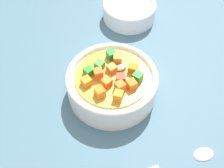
# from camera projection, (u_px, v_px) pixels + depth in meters

# --- Properties ---
(ground_plane) EXTENTS (1.40, 1.40, 0.02)m
(ground_plane) POSITION_uv_depth(u_px,v_px,m) (112.00, 96.00, 0.53)
(ground_plane) COLOR #42667A
(soup_bowl_main) EXTENTS (0.16, 0.16, 0.06)m
(soup_bowl_main) POSITION_uv_depth(u_px,v_px,m) (112.00, 83.00, 0.50)
(soup_bowl_main) COLOR white
(soup_bowl_main) RESTS_ON ground_plane
(side_bowl_small) EXTENTS (0.11, 0.11, 0.04)m
(side_bowl_small) POSITION_uv_depth(u_px,v_px,m) (129.00, 10.00, 0.63)
(side_bowl_small) COLOR white
(side_bowl_small) RESTS_ON ground_plane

